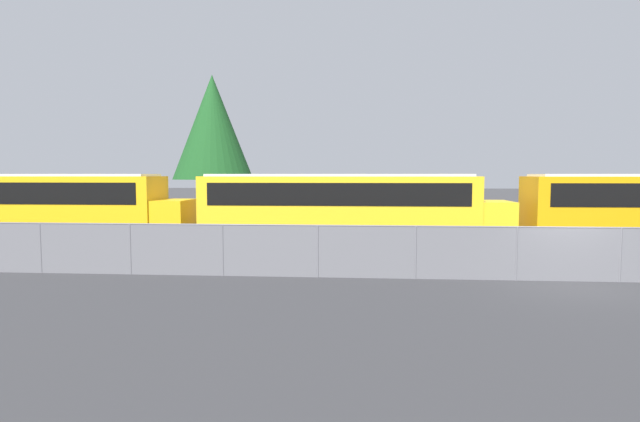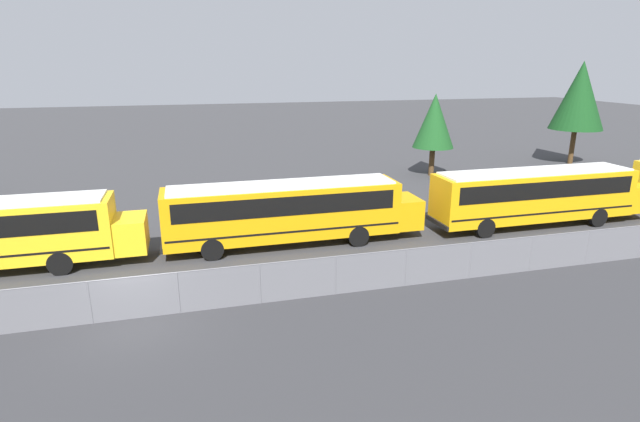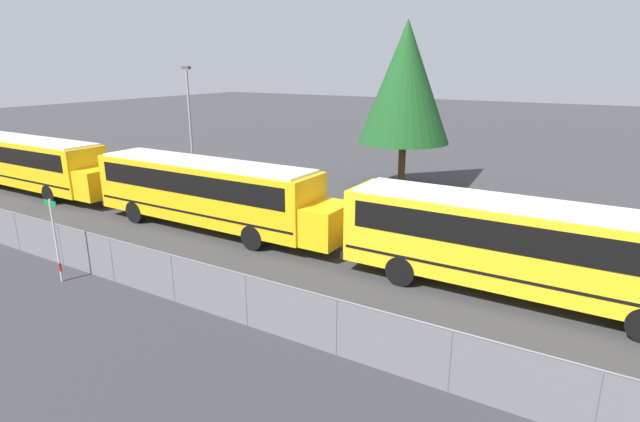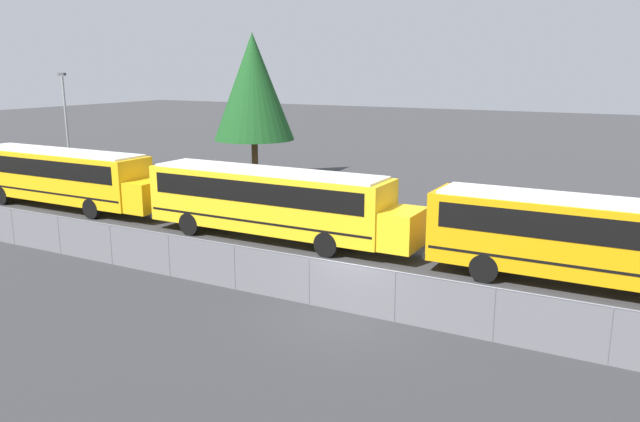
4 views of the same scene
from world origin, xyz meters
The scene contains 6 objects.
school_bus_1 centered at (-34.85, 6.00, 1.94)m, with size 13.23×2.46×3.23m.
school_bus_2 centered at (-20.74, 6.16, 1.94)m, with size 13.23×2.46×3.23m.
school_bus_3 centered at (-6.88, 6.09, 1.94)m, with size 13.23×2.46×3.23m.
street_sign centered at (-21.27, -0.96, 1.61)m, with size 0.70×0.09×3.04m.
light_pole centered at (-29.66, 14.03, 4.05)m, with size 0.60×0.24×7.33m.
tree_0 centered at (-16.26, 18.39, 6.41)m, with size 5.47×5.47×9.98m.
Camera 3 is at (-4.91, -10.22, 7.45)m, focal length 28.00 mm.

